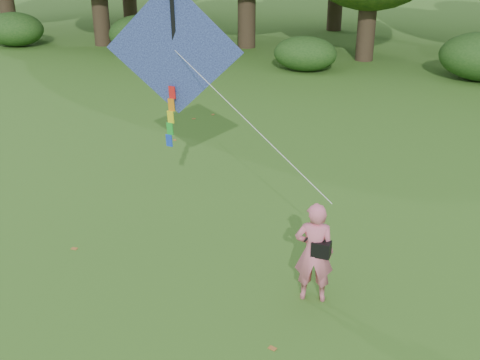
% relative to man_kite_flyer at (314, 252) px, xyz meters
% --- Properties ---
extents(ground, '(100.00, 100.00, 0.00)m').
position_rel_man_kite_flyer_xyz_m(ground, '(-0.35, -0.99, -0.88)').
color(ground, '#265114').
rests_on(ground, ground).
extents(man_kite_flyer, '(0.71, 0.54, 1.76)m').
position_rel_man_kite_flyer_xyz_m(man_kite_flyer, '(0.00, 0.00, 0.00)').
color(man_kite_flyer, '#DF6982').
rests_on(man_kite_flyer, ground).
extents(bystander_left, '(1.12, 1.11, 1.83)m').
position_rel_man_kite_flyer_xyz_m(bystander_left, '(-9.62, 16.49, 0.04)').
color(bystander_left, '#2B2B39').
rests_on(bystander_left, ground).
extents(crossbody_bag, '(0.43, 0.20, 0.70)m').
position_rel_man_kite_flyer_xyz_m(crossbody_bag, '(0.12, -0.03, 0.12)').
color(crossbody_bag, black).
rests_on(crossbody_bag, ground).
extents(flying_kite, '(5.05, 2.59, 3.39)m').
position_rel_man_kite_flyer_xyz_m(flying_kite, '(-3.45, 2.19, 2.59)').
color(flying_kite, '#244B9F').
rests_on(flying_kite, ground).
extents(shrub_band, '(39.15, 3.22, 1.88)m').
position_rel_man_kite_flyer_xyz_m(shrub_band, '(-1.07, 16.61, -0.02)').
color(shrub_band, '#264919').
rests_on(shrub_band, ground).
extents(fallen_leaves, '(9.88, 13.00, 0.01)m').
position_rel_man_kite_flyer_xyz_m(fallen_leaves, '(-0.96, 1.49, -0.87)').
color(fallen_leaves, '#955A28').
rests_on(fallen_leaves, ground).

